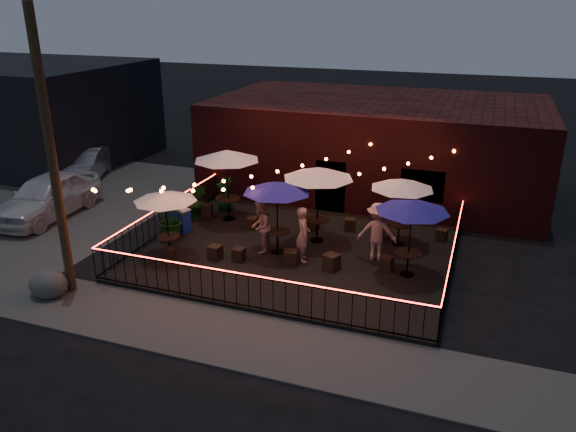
{
  "coord_description": "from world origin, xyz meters",
  "views": [
    {
      "loc": [
        5.54,
        -14.18,
        8.0
      ],
      "look_at": [
        -0.47,
        2.43,
        1.19
      ],
      "focal_mm": 35.0,
      "sensor_mm": 36.0,
      "label": 1
    }
  ],
  "objects_px": {
    "cafe_table_2": "(277,188)",
    "cafe_table_4": "(412,207)",
    "cafe_table_3": "(318,174)",
    "cafe_table_0": "(165,197)",
    "boulder": "(48,284)",
    "cafe_table_5": "(402,185)",
    "cafe_table_1": "(227,156)",
    "utility_pole": "(52,159)",
    "cooler": "(181,220)"
  },
  "relations": [
    {
      "from": "utility_pole",
      "to": "cafe_table_3",
      "type": "relative_size",
      "value": 3.01
    },
    {
      "from": "cafe_table_0",
      "to": "boulder",
      "type": "relative_size",
      "value": 2.65
    },
    {
      "from": "utility_pole",
      "to": "cafe_table_1",
      "type": "distance_m",
      "value": 6.93
    },
    {
      "from": "cafe_table_1",
      "to": "cafe_table_0",
      "type": "bearing_deg",
      "value": -96.24
    },
    {
      "from": "cafe_table_1",
      "to": "cafe_table_4",
      "type": "xyz_separation_m",
      "value": [
        7.13,
        -2.41,
        -0.26
      ]
    },
    {
      "from": "cafe_table_4",
      "to": "boulder",
      "type": "relative_size",
      "value": 2.41
    },
    {
      "from": "cooler",
      "to": "utility_pole",
      "type": "bearing_deg",
      "value": -84.69
    },
    {
      "from": "cafe_table_4",
      "to": "cafe_table_3",
      "type": "bearing_deg",
      "value": 154.93
    },
    {
      "from": "cafe_table_1",
      "to": "cafe_table_2",
      "type": "bearing_deg",
      "value": -37.9
    },
    {
      "from": "cafe_table_3",
      "to": "cafe_table_2",
      "type": "bearing_deg",
      "value": -125.22
    },
    {
      "from": "utility_pole",
      "to": "cooler",
      "type": "bearing_deg",
      "value": 79.39
    },
    {
      "from": "cafe_table_2",
      "to": "cafe_table_1",
      "type": "bearing_deg",
      "value": 142.1
    },
    {
      "from": "cafe_table_0",
      "to": "cafe_table_1",
      "type": "distance_m",
      "value": 3.72
    },
    {
      "from": "cafe_table_5",
      "to": "boulder",
      "type": "bearing_deg",
      "value": -142.59
    },
    {
      "from": "cafe_table_3",
      "to": "cafe_table_4",
      "type": "relative_size",
      "value": 1.1
    },
    {
      "from": "cafe_table_2",
      "to": "cafe_table_4",
      "type": "bearing_deg",
      "value": -2.85
    },
    {
      "from": "cafe_table_4",
      "to": "cafe_table_5",
      "type": "xyz_separation_m",
      "value": [
        -0.65,
        2.24,
        -0.08
      ]
    },
    {
      "from": "cafe_table_5",
      "to": "boulder",
      "type": "distance_m",
      "value": 11.35
    },
    {
      "from": "cafe_table_0",
      "to": "cafe_table_4",
      "type": "xyz_separation_m",
      "value": [
        7.54,
        1.25,
        0.18
      ]
    },
    {
      "from": "cafe_table_3",
      "to": "boulder",
      "type": "relative_size",
      "value": 2.64
    },
    {
      "from": "cafe_table_3",
      "to": "cafe_table_5",
      "type": "xyz_separation_m",
      "value": [
        2.71,
        0.67,
        -0.29
      ]
    },
    {
      "from": "cafe_table_1",
      "to": "cafe_table_3",
      "type": "relative_size",
      "value": 1.02
    },
    {
      "from": "cafe_table_0",
      "to": "boulder",
      "type": "bearing_deg",
      "value": -121.12
    },
    {
      "from": "cafe_table_1",
      "to": "cafe_table_5",
      "type": "bearing_deg",
      "value": -1.56
    },
    {
      "from": "utility_pole",
      "to": "cafe_table_0",
      "type": "bearing_deg",
      "value": 60.46
    },
    {
      "from": "utility_pole",
      "to": "boulder",
      "type": "distance_m",
      "value": 3.66
    },
    {
      "from": "cafe_table_2",
      "to": "cafe_table_4",
      "type": "height_order",
      "value": "cafe_table_2"
    },
    {
      "from": "cafe_table_0",
      "to": "cafe_table_2",
      "type": "height_order",
      "value": "cafe_table_2"
    },
    {
      "from": "boulder",
      "to": "cafe_table_5",
      "type": "bearing_deg",
      "value": 37.41
    },
    {
      "from": "boulder",
      "to": "cafe_table_1",
      "type": "bearing_deg",
      "value": 71.03
    },
    {
      "from": "cafe_table_2",
      "to": "cafe_table_5",
      "type": "relative_size",
      "value": 1.01
    },
    {
      "from": "utility_pole",
      "to": "boulder",
      "type": "xyz_separation_m",
      "value": [
        -0.4,
        -0.48,
        -3.61
      ]
    },
    {
      "from": "cafe_table_2",
      "to": "cafe_table_3",
      "type": "distance_m",
      "value": 1.67
    },
    {
      "from": "cafe_table_0",
      "to": "boulder",
      "type": "xyz_separation_m",
      "value": [
        -2.0,
        -3.3,
        -1.8
      ]
    },
    {
      "from": "cafe_table_3",
      "to": "boulder",
      "type": "xyz_separation_m",
      "value": [
        -6.18,
        -6.13,
        -2.19
      ]
    },
    {
      "from": "cafe_table_2",
      "to": "boulder",
      "type": "xyz_separation_m",
      "value": [
        -5.22,
        -4.77,
        -2.0
      ]
    },
    {
      "from": "cafe_table_5",
      "to": "cafe_table_0",
      "type": "bearing_deg",
      "value": -153.13
    },
    {
      "from": "cafe_table_1",
      "to": "cafe_table_5",
      "type": "relative_size",
      "value": 1.08
    },
    {
      "from": "cafe_table_2",
      "to": "cafe_table_4",
      "type": "relative_size",
      "value": 1.04
    },
    {
      "from": "cafe_table_4",
      "to": "cafe_table_1",
      "type": "bearing_deg",
      "value": 161.3
    },
    {
      "from": "utility_pole",
      "to": "cafe_table_0",
      "type": "xyz_separation_m",
      "value": [
        1.6,
        2.82,
        -1.81
      ]
    },
    {
      "from": "cafe_table_4",
      "to": "cafe_table_5",
      "type": "distance_m",
      "value": 2.33
    },
    {
      "from": "cafe_table_0",
      "to": "cafe_table_2",
      "type": "distance_m",
      "value": 3.55
    },
    {
      "from": "boulder",
      "to": "cafe_table_4",
      "type": "bearing_deg",
      "value": 25.56
    },
    {
      "from": "cafe_table_1",
      "to": "utility_pole",
      "type": "bearing_deg",
      "value": -107.14
    },
    {
      "from": "cafe_table_5",
      "to": "cafe_table_4",
      "type": "bearing_deg",
      "value": -73.92
    },
    {
      "from": "utility_pole",
      "to": "cooler",
      "type": "height_order",
      "value": "utility_pole"
    },
    {
      "from": "cafe_table_1",
      "to": "boulder",
      "type": "xyz_separation_m",
      "value": [
        -2.4,
        -6.97,
        -2.24
      ]
    },
    {
      "from": "cafe_table_1",
      "to": "cafe_table_4",
      "type": "height_order",
      "value": "cafe_table_1"
    },
    {
      "from": "cafe_table_1",
      "to": "boulder",
      "type": "distance_m",
      "value": 7.7
    }
  ]
}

